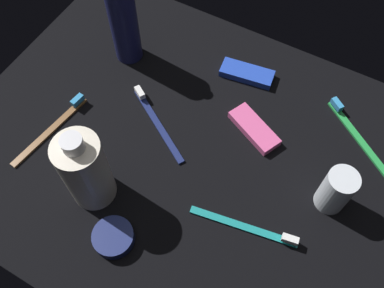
{
  "coord_description": "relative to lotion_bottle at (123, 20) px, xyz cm",
  "views": [
    {
      "loc": [
        17.51,
        -31.4,
        66.14
      ],
      "look_at": [
        0.0,
        0.0,
        3.0
      ],
      "focal_mm": 39.45,
      "sensor_mm": 36.0,
      "label": 1
    }
  ],
  "objects": [
    {
      "name": "snack_bar_pink",
      "position": [
        30.07,
        -4.33,
        -8.63
      ],
      "size": [
        11.11,
        8.06,
        1.5
      ],
      "primitive_type": "cube",
      "rotation": [
        0.0,
        0.0,
        -0.44
      ],
      "color": "#E55999",
      "rests_on": "ground_plane"
    },
    {
      "name": "cream_tin_left",
      "position": [
        19.25,
        -33.72,
        -8.33
      ],
      "size": [
        6.6,
        6.6,
        2.11
      ],
      "primitive_type": "cylinder",
      "color": "navy",
      "rests_on": "ground_plane"
    },
    {
      "name": "toothbrush_teal",
      "position": [
        37.45,
        -21.67,
        -8.77
      ],
      "size": [
        17.94,
        4.24,
        2.1
      ],
      "color": "teal",
      "rests_on": "ground_plane"
    },
    {
      "name": "bodywash_bottle",
      "position": [
        11.63,
        -28.26,
        -1.7
      ],
      "size": [
        7.28,
        7.28,
        17.09
      ],
      "color": "silver",
      "rests_on": "ground_plane"
    },
    {
      "name": "snack_bar_blue",
      "position": [
        23.41,
        6.61,
        -8.63
      ],
      "size": [
        10.88,
        5.52,
        1.5
      ],
      "primitive_type": "cube",
      "rotation": [
        0.0,
        0.0,
        0.15
      ],
      "color": "blue",
      "rests_on": "ground_plane"
    },
    {
      "name": "toothbrush_brown",
      "position": [
        -2.32,
        -21.6,
        -8.77
      ],
      "size": [
        3.61,
        18.0,
        2.1
      ],
      "color": "brown",
      "rests_on": "ground_plane"
    },
    {
      "name": "ground_plane",
      "position": [
        22.38,
        -13.81,
        -9.98
      ],
      "size": [
        84.0,
        64.0,
        1.2
      ],
      "primitive_type": "cube",
      "color": "black"
    },
    {
      "name": "deodorant_stick",
      "position": [
        46.88,
        -10.82,
        -4.91
      ],
      "size": [
        4.95,
        4.95,
        8.94
      ],
      "primitive_type": "cylinder",
      "color": "silver",
      "rests_on": "ground_plane"
    },
    {
      "name": "lotion_bottle",
      "position": [
        0.0,
        0.0,
        0.0
      ],
      "size": [
        5.36,
        5.36,
        21.03
      ],
      "color": "navy",
      "rests_on": "ground_plane"
    },
    {
      "name": "toothbrush_green",
      "position": [
        46.65,
        3.89,
        -8.77
      ],
      "size": [
        15.35,
        11.43,
        2.1
      ],
      "color": "green",
      "rests_on": "ground_plane"
    },
    {
      "name": "toothbrush_navy",
      "position": [
        13.24,
        -11.37,
        -8.77
      ],
      "size": [
        15.99,
        10.4,
        2.1
      ],
      "color": "navy",
      "rests_on": "ground_plane"
    }
  ]
}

